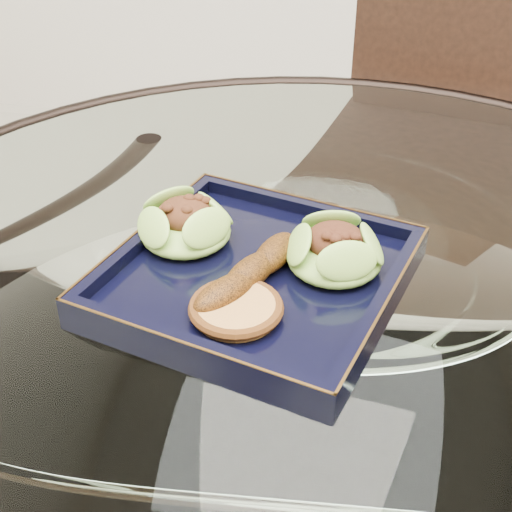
# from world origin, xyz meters

# --- Properties ---
(dining_table) EXTENTS (1.13, 1.13, 0.77)m
(dining_table) POSITION_xyz_m (-0.00, -0.00, 0.60)
(dining_table) COLOR white
(dining_table) RESTS_ON ground
(dining_chair) EXTENTS (0.46, 0.46, 0.91)m
(dining_chair) POSITION_xyz_m (0.14, 0.49, 0.51)
(dining_chair) COLOR black
(dining_chair) RESTS_ON ground
(navy_plate) EXTENTS (0.33, 0.33, 0.02)m
(navy_plate) POSITION_xyz_m (-0.05, -0.04, 0.77)
(navy_plate) COLOR black
(navy_plate) RESTS_ON dining_table
(lettuce_wrap_left) EXTENTS (0.13, 0.13, 0.03)m
(lettuce_wrap_left) POSITION_xyz_m (-0.14, 0.00, 0.80)
(lettuce_wrap_left) COLOR #629F2E
(lettuce_wrap_left) RESTS_ON navy_plate
(lettuce_wrap_right) EXTENTS (0.10, 0.10, 0.03)m
(lettuce_wrap_right) POSITION_xyz_m (0.02, -0.01, 0.80)
(lettuce_wrap_right) COLOR olive
(lettuce_wrap_right) RESTS_ON navy_plate
(roasted_plantain) EXTENTS (0.09, 0.15, 0.03)m
(roasted_plantain) POSITION_xyz_m (-0.06, -0.06, 0.80)
(roasted_plantain) COLOR #5C2F09
(roasted_plantain) RESTS_ON navy_plate
(crumb_patty) EXTENTS (0.09, 0.09, 0.01)m
(crumb_patty) POSITION_xyz_m (-0.06, -0.11, 0.79)
(crumb_patty) COLOR #CD8C44
(crumb_patty) RESTS_ON navy_plate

